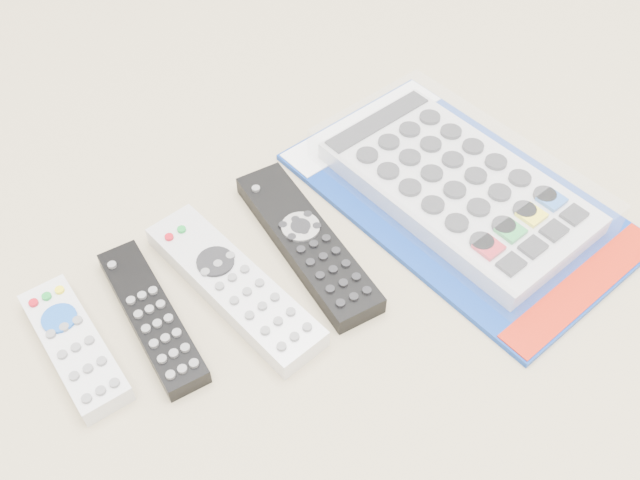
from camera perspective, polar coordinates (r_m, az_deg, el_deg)
remote_small_grey at (r=0.69m, az=-19.06°, el=-8.00°), size 0.05×0.16×0.02m
remote_slim_black at (r=0.69m, az=-13.30°, el=-5.94°), size 0.06×0.18×0.02m
remote_silver_dvd at (r=0.70m, az=-6.91°, el=-3.61°), size 0.07×0.22×0.03m
remote_large_black at (r=0.73m, az=-1.06°, el=-0.15°), size 0.08×0.22×0.02m
jumbo_remote_packaged at (r=0.79m, az=10.97°, el=4.38°), size 0.23×0.37×0.05m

